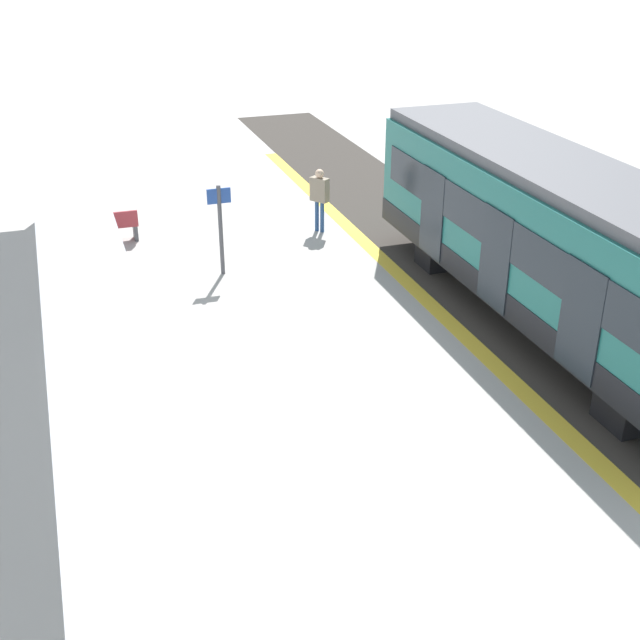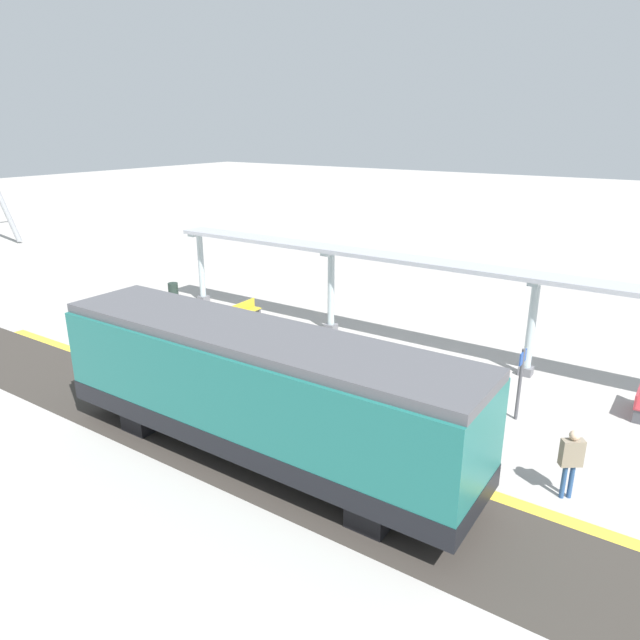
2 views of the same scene
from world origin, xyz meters
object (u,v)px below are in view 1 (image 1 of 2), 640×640
object	(u,v)px
train_near_carriage	(553,245)
canopy_pillar_second	(72,230)
platform_info_sign	(220,221)
canopy_pillar_third	(109,430)
bench_mid_platform	(109,227)
canopy_pillar_nearest	(56,147)
passenger_waiting_near_edge	(320,193)

from	to	relation	value
train_near_carriage	canopy_pillar_second	world-z (taller)	train_near_carriage
platform_info_sign	train_near_carriage	bearing A→B (deg)	139.77
canopy_pillar_third	bench_mid_platform	xyz separation A→B (m)	(-1.00, -11.64, -1.28)
canopy_pillar_nearest	passenger_waiting_near_edge	xyz separation A→B (m)	(-6.51, 4.69, -0.64)
canopy_pillar_nearest	canopy_pillar_third	distance (m)	15.41
passenger_waiting_near_edge	canopy_pillar_third	bearing A→B (deg)	58.71
canopy_pillar_second	bench_mid_platform	world-z (taller)	canopy_pillar_second
canopy_pillar_nearest	canopy_pillar_third	xyz separation A→B (m)	(0.00, 15.41, 0.00)
train_near_carriage	platform_info_sign	distance (m)	7.61
canopy_pillar_nearest	bench_mid_platform	distance (m)	4.10
train_near_carriage	platform_info_sign	world-z (taller)	train_near_carriage
train_near_carriage	canopy_pillar_second	size ratio (longest dim) A/B	3.41
canopy_pillar_third	platform_info_sign	distance (m)	9.31
canopy_pillar_second	platform_info_sign	distance (m)	3.45
canopy_pillar_third	bench_mid_platform	size ratio (longest dim) A/B	2.26
train_near_carriage	canopy_pillar_second	distance (m)	10.11
bench_mid_platform	platform_info_sign	size ratio (longest dim) A/B	0.68
bench_mid_platform	canopy_pillar_second	bearing A→B (deg)	74.56
canopy_pillar_nearest	train_near_carriage	bearing A→B (deg)	128.21
platform_info_sign	passenger_waiting_near_edge	xyz separation A→B (m)	(-3.15, -2.05, -0.24)
train_near_carriage	canopy_pillar_third	world-z (taller)	train_near_carriage
canopy_pillar_nearest	canopy_pillar_second	xyz separation A→B (m)	(0.00, 7.38, 0.00)
canopy_pillar_nearest	canopy_pillar_third	size ratio (longest dim) A/B	1.00
passenger_waiting_near_edge	canopy_pillar_second	bearing A→B (deg)	22.47
canopy_pillar_second	passenger_waiting_near_edge	size ratio (longest dim) A/B	1.95
bench_mid_platform	canopy_pillar_nearest	bearing A→B (deg)	-75.12
train_near_carriage	canopy_pillar_second	bearing A→B (deg)	-24.94
platform_info_sign	canopy_pillar_nearest	bearing A→B (deg)	-63.46
train_near_carriage	platform_info_sign	xyz separation A→B (m)	(5.80, -4.91, -0.50)
canopy_pillar_second	platform_info_sign	xyz separation A→B (m)	(-3.37, -0.64, -0.39)
canopy_pillar_nearest	canopy_pillar_second	bearing A→B (deg)	90.00
canopy_pillar_third	passenger_waiting_near_edge	size ratio (longest dim) A/B	1.95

